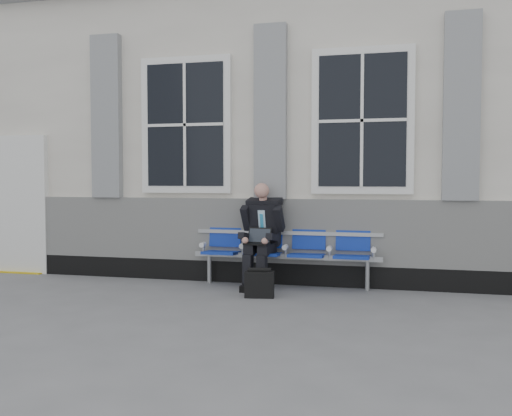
# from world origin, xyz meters

# --- Properties ---
(ground) EXTENTS (70.00, 70.00, 0.00)m
(ground) POSITION_xyz_m (0.00, 0.00, 0.00)
(ground) COLOR slate
(ground) RESTS_ON ground
(station_building) EXTENTS (14.40, 4.40, 4.49)m
(station_building) POSITION_xyz_m (-0.02, 3.47, 2.22)
(station_building) COLOR silver
(station_building) RESTS_ON ground
(bench) EXTENTS (2.60, 0.47, 0.91)m
(bench) POSITION_xyz_m (-0.65, 1.32, 0.55)
(bench) COLOR #9EA0A3
(bench) RESTS_ON ground
(businessman) EXTENTS (0.59, 0.79, 1.42)m
(businessman) POSITION_xyz_m (-0.96, 1.19, 0.77)
(businessman) COLOR black
(businessman) RESTS_ON ground
(briefcase) EXTENTS (0.38, 0.21, 0.37)m
(briefcase) POSITION_xyz_m (-0.84, 0.53, 0.17)
(briefcase) COLOR black
(briefcase) RESTS_ON ground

